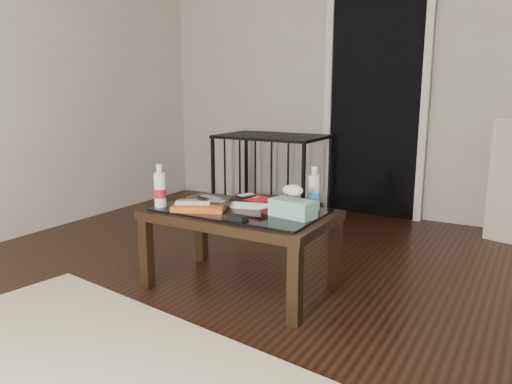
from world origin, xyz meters
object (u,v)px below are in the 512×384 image
coffee_table (240,220)px  water_bottle_left (160,186)px  textbook (254,201)px  tissue_box (293,208)px  pet_crate (272,190)px  water_bottle_right (314,188)px

coffee_table → water_bottle_left: bearing=-157.5°
textbook → tissue_box: bearing=-37.0°
pet_crate → tissue_box: 1.83m
water_bottle_left → tissue_box: (0.74, 0.16, -0.07)m
water_bottle_right → tissue_box: 0.21m
coffee_table → water_bottle_right: (0.36, 0.18, 0.18)m
textbook → water_bottle_left: size_ratio=1.05×
pet_crate → water_bottle_right: pet_crate is taller
coffee_table → water_bottle_left: size_ratio=4.20×
water_bottle_right → water_bottle_left: bearing=-155.3°
tissue_box → water_bottle_right: bearing=89.8°
water_bottle_left → tissue_box: 0.76m
pet_crate → tissue_box: size_ratio=4.61×
textbook → water_bottle_left: bearing=-163.1°
coffee_table → tissue_box: (0.32, -0.01, 0.11)m
coffee_table → textbook: (0.03, 0.11, 0.09)m
coffee_table → tissue_box: 0.34m
textbook → water_bottle_right: water_bottle_right is taller
pet_crate → water_bottle_right: bearing=-76.2°
textbook → tissue_box: (0.30, -0.12, 0.02)m
textbook → water_bottle_left: 0.53m
pet_crate → water_bottle_right: 1.71m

